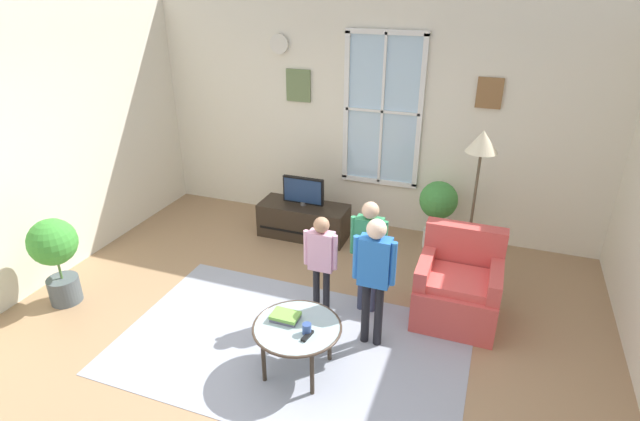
{
  "coord_description": "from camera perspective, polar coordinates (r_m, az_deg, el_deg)",
  "views": [
    {
      "loc": [
        1.52,
        -3.05,
        3.03
      ],
      "look_at": [
        0.03,
        0.99,
        1.01
      ],
      "focal_mm": 28.15,
      "sensor_mm": 36.0,
      "label": 1
    }
  ],
  "objects": [
    {
      "name": "coffee_table",
      "position": [
        4.19,
        -2.62,
        -13.34
      ],
      "size": [
        0.74,
        0.74,
        0.46
      ],
      "color": "#99B2B7",
      "rests_on": "ground_plane"
    },
    {
      "name": "remote_near_books",
      "position": [
        4.06,
        -1.44,
        -14.04
      ],
      "size": [
        0.06,
        0.14,
        0.02
      ],
      "primitive_type": "cube",
      "rotation": [
        0.0,
        0.0,
        -0.17
      ],
      "color": "black",
      "rests_on": "coffee_table"
    },
    {
      "name": "person_pink_shirt",
      "position": [
        4.66,
        0.15,
        -5.27
      ],
      "size": [
        0.32,
        0.15,
        1.08
      ],
      "color": "black",
      "rests_on": "ground_plane"
    },
    {
      "name": "tv_stand",
      "position": [
        6.36,
        -1.85,
        -1.13
      ],
      "size": [
        1.12,
        0.47,
        0.43
      ],
      "color": "#2D2319",
      "rests_on": "ground_plane"
    },
    {
      "name": "potted_plant_corner",
      "position": [
        5.57,
        -27.89,
        -4.19
      ],
      "size": [
        0.46,
        0.46,
        0.92
      ],
      "color": "#4C565B",
      "rests_on": "ground_plane"
    },
    {
      "name": "floor_lamp",
      "position": [
        5.26,
        17.76,
        5.8
      ],
      "size": [
        0.32,
        0.32,
        1.67
      ],
      "color": "black",
      "rests_on": "ground_plane"
    },
    {
      "name": "back_wall",
      "position": [
        6.36,
        5.89,
        10.57
      ],
      "size": [
        5.69,
        0.17,
        2.87
      ],
      "color": "silver",
      "rests_on": "ground_plane"
    },
    {
      "name": "cup",
      "position": [
        4.07,
        -1.51,
        -13.28
      ],
      "size": [
        0.07,
        0.07,
        0.09
      ],
      "primitive_type": "cylinder",
      "color": "#334C8C",
      "rests_on": "coffee_table"
    },
    {
      "name": "potted_plant_by_window",
      "position": [
        6.11,
        13.26,
        0.41
      ],
      "size": [
        0.45,
        0.45,
        0.85
      ],
      "color": "silver",
      "rests_on": "ground_plane"
    },
    {
      "name": "person_blue_shirt",
      "position": [
        4.3,
        6.2,
        -6.62
      ],
      "size": [
        0.37,
        0.17,
        1.24
      ],
      "color": "black",
      "rests_on": "ground_plane"
    },
    {
      "name": "ground_plane",
      "position": [
        4.57,
        -4.86,
        -16.72
      ],
      "size": [
        6.29,
        6.33,
        0.02
      ],
      "primitive_type": "cube",
      "color": "#9E7A56"
    },
    {
      "name": "armchair",
      "position": [
        5.03,
        15.41,
        -8.44
      ],
      "size": [
        0.76,
        0.74,
        0.87
      ],
      "color": "#D14C47",
      "rests_on": "ground_plane"
    },
    {
      "name": "area_rug",
      "position": [
        4.69,
        -3.39,
        -15.14
      ],
      "size": [
        3.09,
        1.9,
        0.01
      ],
      "primitive_type": "cube",
      "color": "#999EAD",
      "rests_on": "ground_plane"
    },
    {
      "name": "person_green_shirt",
      "position": [
        4.74,
        5.57,
        -3.92
      ],
      "size": [
        0.35,
        0.16,
        1.18
      ],
      "color": "#333851",
      "rests_on": "ground_plane"
    },
    {
      "name": "television",
      "position": [
        6.19,
        -1.91,
        2.25
      ],
      "size": [
        0.53,
        0.08,
        0.37
      ],
      "color": "#4C4C4C",
      "rests_on": "tv_stand"
    },
    {
      "name": "book_stack",
      "position": [
        4.23,
        -3.96,
        -11.95
      ],
      "size": [
        0.23,
        0.16,
        0.06
      ],
      "color": "slate",
      "rests_on": "coffee_table"
    }
  ]
}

